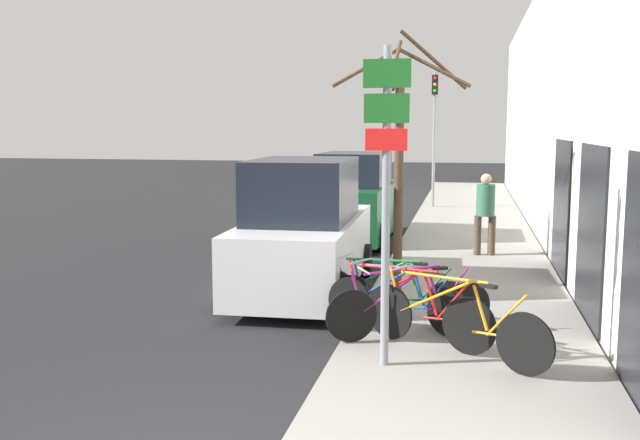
# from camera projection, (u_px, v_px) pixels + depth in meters

# --- Properties ---
(ground_plane) EXTENTS (80.00, 80.00, 0.00)m
(ground_plane) POSITION_uv_depth(u_px,v_px,m) (353.00, 252.00, 16.34)
(ground_plane) COLOR black
(sidewalk_curb) EXTENTS (3.20, 32.00, 0.15)m
(sidewalk_curb) POSITION_uv_depth(u_px,v_px,m) (469.00, 234.00, 18.52)
(sidewalk_curb) COLOR gray
(sidewalk_curb) RESTS_ON ground
(building_facade) EXTENTS (0.23, 32.00, 6.50)m
(building_facade) POSITION_uv_depth(u_px,v_px,m) (544.00, 111.00, 17.66)
(building_facade) COLOR silver
(building_facade) RESTS_ON ground
(signpost) EXTENTS (0.52, 0.12, 3.59)m
(signpost) POSITION_uv_depth(u_px,v_px,m) (386.00, 188.00, 7.91)
(signpost) COLOR gray
(signpost) RESTS_ON sidewalk_curb
(bicycle_0) EXTENTS (2.21, 1.48, 0.98)m
(bicycle_0) POSITION_uv_depth(u_px,v_px,m) (452.00, 322.00, 8.46)
(bicycle_0) COLOR black
(bicycle_0) RESTS_ON sidewalk_curb
(bicycle_1) EXTENTS (2.22, 1.13, 0.97)m
(bicycle_1) POSITION_uv_depth(u_px,v_px,m) (406.00, 309.00, 9.04)
(bicycle_1) COLOR black
(bicycle_1) RESTS_ON sidewalk_curb
(bicycle_2) EXTENTS (2.04, 1.12, 0.93)m
(bicycle_2) POSITION_uv_depth(u_px,v_px,m) (411.00, 307.00, 9.21)
(bicycle_2) COLOR black
(bicycle_2) RESTS_ON sidewalk_curb
(bicycle_3) EXTENTS (1.94, 0.92, 0.87)m
(bicycle_3) POSITION_uv_depth(u_px,v_px,m) (399.00, 301.00, 9.65)
(bicycle_3) COLOR black
(bicycle_3) RESTS_ON sidewalk_curb
(bicycle_4) EXTENTS (2.28, 0.70, 0.89)m
(bicycle_4) POSITION_uv_depth(u_px,v_px,m) (391.00, 294.00, 10.00)
(bicycle_4) COLOR black
(bicycle_4) RESTS_ON sidewalk_curb
(parked_car_0) EXTENTS (2.12, 4.74, 2.32)m
(parked_car_0) POSITION_uv_depth(u_px,v_px,m) (304.00, 234.00, 12.22)
(parked_car_0) COLOR silver
(parked_car_0) RESTS_ON ground
(parked_car_1) EXTENTS (2.03, 4.22, 2.22)m
(parked_car_1) POSITION_uv_depth(u_px,v_px,m) (355.00, 201.00, 17.59)
(parked_car_1) COLOR #144728
(parked_car_1) RESTS_ON ground
(pedestrian_near) EXTENTS (0.45, 0.38, 1.72)m
(pedestrian_near) POSITION_uv_depth(u_px,v_px,m) (485.00, 208.00, 14.97)
(pedestrian_near) COLOR #4C3D2D
(pedestrian_near) RESTS_ON sidewalk_curb
(street_tree) EXTENTS (2.19, 1.51, 4.26)m
(street_tree) POSITION_uv_depth(u_px,v_px,m) (400.00, 163.00, 11.68)
(street_tree) COLOR #4C3828
(street_tree) RESTS_ON sidewalk_curb
(traffic_light) EXTENTS (0.20, 0.30, 4.50)m
(traffic_light) POSITION_uv_depth(u_px,v_px,m) (434.00, 120.00, 23.61)
(traffic_light) COLOR gray
(traffic_light) RESTS_ON sidewalk_curb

